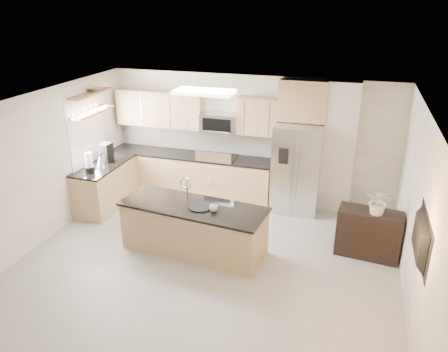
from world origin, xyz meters
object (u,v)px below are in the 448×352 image
(refrigerator, at_px, (297,168))
(platter, at_px, (200,207))
(cup, at_px, (213,208))
(coffee_maker, at_px, (106,153))
(island, at_px, (194,228))
(kettle, at_px, (101,161))
(range, at_px, (218,177))
(bowl, at_px, (94,88))
(television, at_px, (416,238))
(blender, at_px, (89,164))
(flower_vase, at_px, (380,195))
(credenza, at_px, (369,233))
(microwave, at_px, (219,123))

(refrigerator, xyz_separation_m, platter, (-1.27, -2.12, -0.03))
(cup, distance_m, coffee_maker, 3.06)
(island, xyz_separation_m, cup, (0.39, -0.09, 0.47))
(kettle, xyz_separation_m, coffee_maker, (-0.07, 0.33, 0.06))
(range, xyz_separation_m, bowl, (-2.25, -0.82, 1.91))
(kettle, height_order, television, television)
(island, distance_m, bowl, 3.45)
(coffee_maker, distance_m, television, 6.04)
(cup, height_order, kettle, kettle)
(refrigerator, distance_m, coffee_maker, 3.85)
(kettle, bearing_deg, blender, -99.39)
(range, height_order, platter, range)
(coffee_maker, bearing_deg, flower_vase, -6.81)
(kettle, xyz_separation_m, flower_vase, (5.19, -0.30, 0.11))
(blender, bearing_deg, credenza, 0.93)
(credenza, xyz_separation_m, blender, (-5.15, -0.08, 0.69))
(island, relative_size, flower_vase, 3.74)
(range, xyz_separation_m, television, (3.51, -3.12, 0.88))
(blender, relative_size, flower_vase, 0.59)
(cup, distance_m, kettle, 2.86)
(coffee_maker, bearing_deg, kettle, -78.03)
(flower_vase, height_order, television, television)
(refrigerator, xyz_separation_m, kettle, (-3.68, -1.16, 0.16))
(flower_vase, bearing_deg, kettle, 176.71)
(island, bearing_deg, bowl, 158.61)
(cup, distance_m, bowl, 3.55)
(microwave, height_order, bowl, bowl)
(cup, xyz_separation_m, kettle, (-2.67, 1.02, 0.15))
(blender, height_order, kettle, blender)
(platter, relative_size, blender, 0.99)
(platter, distance_m, bowl, 3.34)
(refrigerator, bearing_deg, flower_vase, -44.16)
(island, distance_m, coffee_maker, 2.75)
(platter, xyz_separation_m, kettle, (-2.42, 0.95, 0.19))
(refrigerator, relative_size, blender, 4.45)
(cup, bearing_deg, flower_vase, 15.92)
(refrigerator, height_order, blender, refrigerator)
(flower_vase, distance_m, television, 1.66)
(credenza, relative_size, cup, 7.58)
(range, distance_m, coffee_maker, 2.36)
(refrigerator, distance_m, credenza, 2.04)
(microwave, height_order, blender, microwave)
(cup, xyz_separation_m, flower_vase, (2.52, 0.72, 0.26))
(bowl, bearing_deg, refrigerator, 11.14)
(blender, distance_m, kettle, 0.31)
(flower_vase, bearing_deg, coffee_maker, 173.19)
(credenza, xyz_separation_m, cup, (-2.43, -0.80, 0.49))
(coffee_maker, bearing_deg, island, -27.99)
(coffee_maker, distance_m, bowl, 1.30)
(television, bearing_deg, flower_vase, 12.11)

